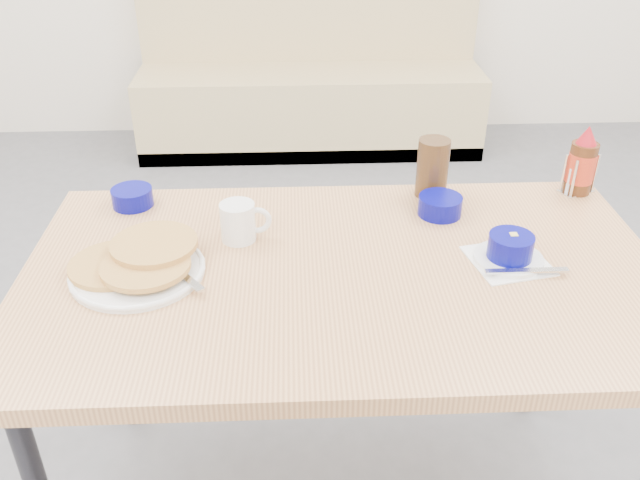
{
  "coord_description": "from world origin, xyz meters",
  "views": [
    {
      "loc": [
        -0.1,
        -0.98,
        1.57
      ],
      "look_at": [
        -0.05,
        0.27,
        0.82
      ],
      "focal_mm": 38.0,
      "sensor_mm": 36.0,
      "label": 1
    }
  ],
  "objects_px": {
    "amber_tumbler": "(432,168)",
    "condiment_caddy": "(578,179)",
    "grits_setting": "(510,251)",
    "booth_bench": "(310,84)",
    "dining_table": "(343,291)",
    "coffee_mug": "(240,221)",
    "syrup_bottle": "(582,164)",
    "butter_bowl": "(440,206)",
    "pancake_plate": "(138,264)",
    "creamer_bowl": "(132,197)"
  },
  "relations": [
    {
      "from": "amber_tumbler",
      "to": "condiment_caddy",
      "type": "distance_m",
      "value": 0.39
    },
    {
      "from": "grits_setting",
      "to": "condiment_caddy",
      "type": "height_order",
      "value": "condiment_caddy"
    },
    {
      "from": "amber_tumbler",
      "to": "booth_bench",
      "type": "bearing_deg",
      "value": 96.55
    },
    {
      "from": "dining_table",
      "to": "coffee_mug",
      "type": "relative_size",
      "value": 11.79
    },
    {
      "from": "dining_table",
      "to": "syrup_bottle",
      "type": "distance_m",
      "value": 0.74
    },
    {
      "from": "booth_bench",
      "to": "condiment_caddy",
      "type": "height_order",
      "value": "booth_bench"
    },
    {
      "from": "amber_tumbler",
      "to": "grits_setting",
      "type": "bearing_deg",
      "value": -70.95
    },
    {
      "from": "syrup_bottle",
      "to": "amber_tumbler",
      "type": "bearing_deg",
      "value": 180.0
    },
    {
      "from": "syrup_bottle",
      "to": "butter_bowl",
      "type": "bearing_deg",
      "value": -164.44
    },
    {
      "from": "amber_tumbler",
      "to": "pancake_plate",
      "type": "bearing_deg",
      "value": -154.08
    },
    {
      "from": "booth_bench",
      "to": "pancake_plate",
      "type": "xyz_separation_m",
      "value": [
        -0.44,
        -2.53,
        0.43
      ]
    },
    {
      "from": "grits_setting",
      "to": "syrup_bottle",
      "type": "xyz_separation_m",
      "value": [
        0.27,
        0.33,
        0.05
      ]
    },
    {
      "from": "grits_setting",
      "to": "creamer_bowl",
      "type": "distance_m",
      "value": 0.93
    },
    {
      "from": "booth_bench",
      "to": "coffee_mug",
      "type": "distance_m",
      "value": 2.45
    },
    {
      "from": "booth_bench",
      "to": "butter_bowl",
      "type": "height_order",
      "value": "booth_bench"
    },
    {
      "from": "dining_table",
      "to": "butter_bowl",
      "type": "distance_m",
      "value": 0.36
    },
    {
      "from": "pancake_plate",
      "to": "butter_bowl",
      "type": "distance_m",
      "value": 0.73
    },
    {
      "from": "condiment_caddy",
      "to": "syrup_bottle",
      "type": "distance_m",
      "value": 0.04
    },
    {
      "from": "condiment_caddy",
      "to": "dining_table",
      "type": "bearing_deg",
      "value": -175.91
    },
    {
      "from": "coffee_mug",
      "to": "syrup_bottle",
      "type": "relative_size",
      "value": 0.64
    },
    {
      "from": "dining_table",
      "to": "amber_tumbler",
      "type": "xyz_separation_m",
      "value": [
        0.25,
        0.34,
        0.14
      ]
    },
    {
      "from": "condiment_caddy",
      "to": "butter_bowl",
      "type": "bearing_deg",
      "value": 171.67
    },
    {
      "from": "creamer_bowl",
      "to": "butter_bowl",
      "type": "bearing_deg",
      "value": -5.99
    },
    {
      "from": "dining_table",
      "to": "creamer_bowl",
      "type": "height_order",
      "value": "creamer_bowl"
    },
    {
      "from": "booth_bench",
      "to": "amber_tumbler",
      "type": "height_order",
      "value": "booth_bench"
    },
    {
      "from": "grits_setting",
      "to": "syrup_bottle",
      "type": "bearing_deg",
      "value": 50.23
    },
    {
      "from": "creamer_bowl",
      "to": "condiment_caddy",
      "type": "xyz_separation_m",
      "value": [
        1.15,
        0.03,
        0.01
      ]
    },
    {
      "from": "booth_bench",
      "to": "creamer_bowl",
      "type": "distance_m",
      "value": 2.32
    },
    {
      "from": "grits_setting",
      "to": "condiment_caddy",
      "type": "xyz_separation_m",
      "value": [
        0.27,
        0.33,
        0.01
      ]
    },
    {
      "from": "coffee_mug",
      "to": "amber_tumbler",
      "type": "bearing_deg",
      "value": 23.06
    },
    {
      "from": "dining_table",
      "to": "syrup_bottle",
      "type": "xyz_separation_m",
      "value": [
        0.64,
        0.34,
        0.14
      ]
    },
    {
      "from": "booth_bench",
      "to": "coffee_mug",
      "type": "height_order",
      "value": "booth_bench"
    },
    {
      "from": "grits_setting",
      "to": "creamer_bowl",
      "type": "height_order",
      "value": "grits_setting"
    },
    {
      "from": "syrup_bottle",
      "to": "coffee_mug",
      "type": "bearing_deg",
      "value": -166.72
    },
    {
      "from": "condiment_caddy",
      "to": "syrup_bottle",
      "type": "bearing_deg",
      "value": 21.11
    },
    {
      "from": "booth_bench",
      "to": "dining_table",
      "type": "distance_m",
      "value": 2.56
    },
    {
      "from": "pancake_plate",
      "to": "grits_setting",
      "type": "xyz_separation_m",
      "value": [
        0.81,
        0.01,
        0.01
      ]
    },
    {
      "from": "booth_bench",
      "to": "coffee_mug",
      "type": "bearing_deg",
      "value": -95.5
    },
    {
      "from": "butter_bowl",
      "to": "condiment_caddy",
      "type": "xyz_separation_m",
      "value": [
        0.38,
        0.11,
        0.01
      ]
    },
    {
      "from": "amber_tumbler",
      "to": "condiment_caddy",
      "type": "height_order",
      "value": "amber_tumbler"
    },
    {
      "from": "pancake_plate",
      "to": "coffee_mug",
      "type": "xyz_separation_m",
      "value": [
        0.21,
        0.13,
        0.03
      ]
    },
    {
      "from": "pancake_plate",
      "to": "syrup_bottle",
      "type": "height_order",
      "value": "syrup_bottle"
    },
    {
      "from": "coffee_mug",
      "to": "creamer_bowl",
      "type": "xyz_separation_m",
      "value": [
        -0.28,
        0.18,
        -0.02
      ]
    },
    {
      "from": "coffee_mug",
      "to": "condiment_caddy",
      "type": "bearing_deg",
      "value": 13.28
    },
    {
      "from": "booth_bench",
      "to": "butter_bowl",
      "type": "bearing_deg",
      "value": -83.67
    },
    {
      "from": "coffee_mug",
      "to": "grits_setting",
      "type": "height_order",
      "value": "coffee_mug"
    },
    {
      "from": "coffee_mug",
      "to": "syrup_bottle",
      "type": "distance_m",
      "value": 0.9
    },
    {
      "from": "pancake_plate",
      "to": "syrup_bottle",
      "type": "relative_size",
      "value": 1.63
    },
    {
      "from": "pancake_plate",
      "to": "condiment_caddy",
      "type": "xyz_separation_m",
      "value": [
        1.08,
        0.34,
        0.02
      ]
    },
    {
      "from": "amber_tumbler",
      "to": "syrup_bottle",
      "type": "bearing_deg",
      "value": 0.0
    }
  ]
}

